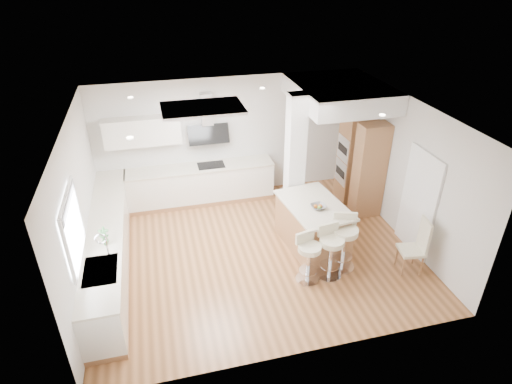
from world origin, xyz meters
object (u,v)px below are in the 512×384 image
object	(u,v)px
bar_stool_b	(331,249)
bar_stool_a	(308,255)
peninsula	(312,225)
bar_stool_c	(344,239)
dining_chair	(418,244)

from	to	relation	value
bar_stool_b	bar_stool_a	bearing A→B (deg)	175.95
peninsula	bar_stool_c	xyz separation A→B (m)	(0.31, -0.76, 0.13)
bar_stool_b	bar_stool_c	world-z (taller)	bar_stool_c
bar_stool_a	bar_stool_c	xyz separation A→B (m)	(0.75, 0.19, 0.07)
peninsula	bar_stool_b	xyz separation A→B (m)	(-0.02, -0.92, 0.09)
peninsula	dining_chair	xyz separation A→B (m)	(1.54, -1.17, 0.09)
bar_stool_a	bar_stool_c	size ratio (longest dim) A/B	0.88
bar_stool_c	bar_stool_b	bearing A→B (deg)	-135.65
bar_stool_b	peninsula	bearing A→B (deg)	81.32
peninsula	bar_stool_a	bearing A→B (deg)	-121.93
peninsula	bar_stool_b	world-z (taller)	peninsula
bar_stool_b	bar_stool_c	size ratio (longest dim) A/B	0.94
bar_stool_a	bar_stool_c	world-z (taller)	bar_stool_c
bar_stool_a	dining_chair	xyz separation A→B (m)	(1.98, -0.22, 0.04)
bar_stool_a	bar_stool_b	distance (m)	0.42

